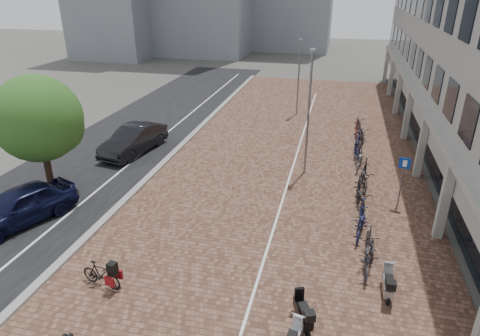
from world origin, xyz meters
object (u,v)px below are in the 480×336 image
(parking_sign, at_px, (403,174))
(scooter_front, at_px, (388,282))
(car_dark, at_px, (134,140))
(scooter_mid, at_px, (303,311))
(hero_bike, at_px, (101,274))
(car_navy, at_px, (20,206))

(parking_sign, bearing_deg, scooter_front, -82.40)
(car_dark, relative_size, scooter_mid, 3.54)
(hero_bike, distance_m, scooter_front, 9.67)
(parking_sign, bearing_deg, scooter_mid, -96.96)
(scooter_mid, xyz_separation_m, parking_sign, (3.58, 8.40, 1.14))
(hero_bike, relative_size, scooter_front, 1.17)
(car_navy, relative_size, parking_sign, 1.97)
(car_dark, xyz_separation_m, hero_bike, (4.57, -11.50, -0.32))
(car_navy, relative_size, scooter_mid, 3.40)
(scooter_front, xyz_separation_m, scooter_mid, (-2.62, -1.98, 0.00))
(scooter_mid, relative_size, parking_sign, 0.58)
(hero_bike, height_order, scooter_front, hero_bike)
(scooter_mid, bearing_deg, car_navy, 144.44)
(car_dark, height_order, scooter_front, car_dark)
(car_dark, bearing_deg, parking_sign, -2.53)
(car_dark, relative_size, hero_bike, 3.04)
(hero_bike, bearing_deg, car_dark, 32.09)
(hero_bike, xyz_separation_m, parking_sign, (10.44, 8.30, 1.13))
(car_navy, distance_m, hero_bike, 6.28)
(car_navy, height_order, parking_sign, parking_sign)
(car_dark, distance_m, parking_sign, 15.38)
(car_navy, bearing_deg, scooter_front, 18.41)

